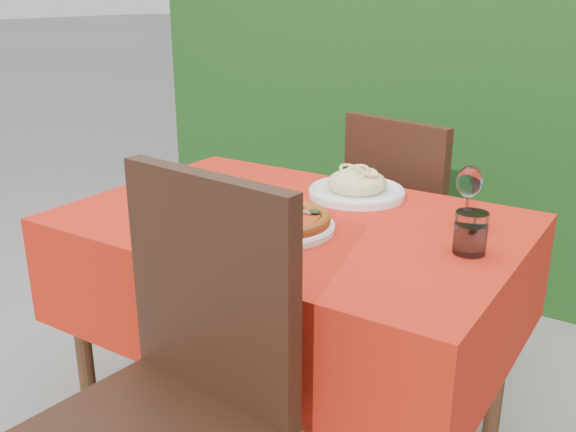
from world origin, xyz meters
The scene contains 9 objects.
hedge centered at (0.00, 1.55, 0.92)m, with size 3.20×0.55×1.78m.
dining_table centered at (0.00, 0.00, 0.60)m, with size 1.26×0.86×0.75m.
chair_near centered at (0.11, -0.62, 0.58)m, with size 0.50×0.50×1.01m.
chair_far centered at (0.08, 0.67, 0.54)m, with size 0.51×0.51×0.94m.
pizza_plate centered at (0.03, -0.11, 0.77)m, with size 0.30×0.30×0.06m.
pasta_plate centered at (0.07, 0.27, 0.78)m, with size 0.30×0.30×0.09m.
water_glass centered at (0.51, 0.01, 0.80)m, with size 0.08×0.08×0.11m.
wine_glass centered at (0.44, 0.19, 0.87)m, with size 0.07×0.07×0.17m.
fork centered at (-0.28, -0.11, 0.75)m, with size 0.02×0.18×0.00m, color silver.
Camera 1 is at (0.92, -1.45, 1.35)m, focal length 40.00 mm.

